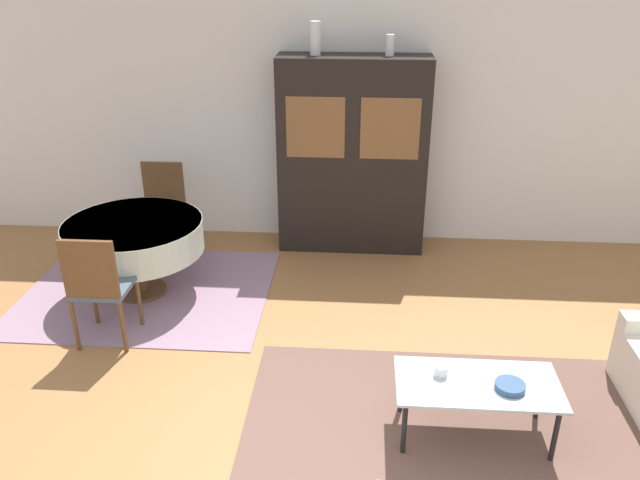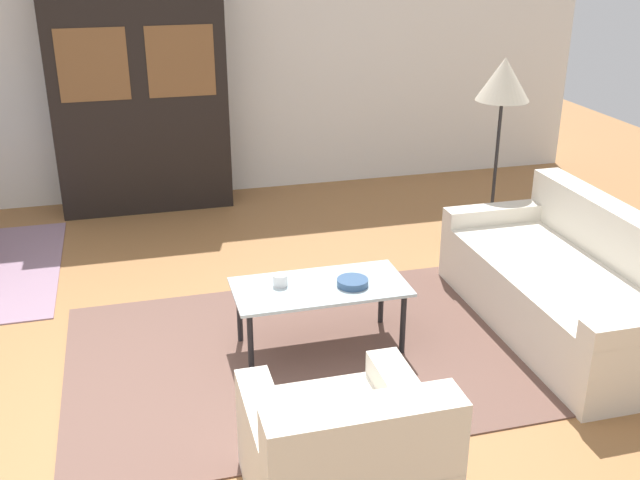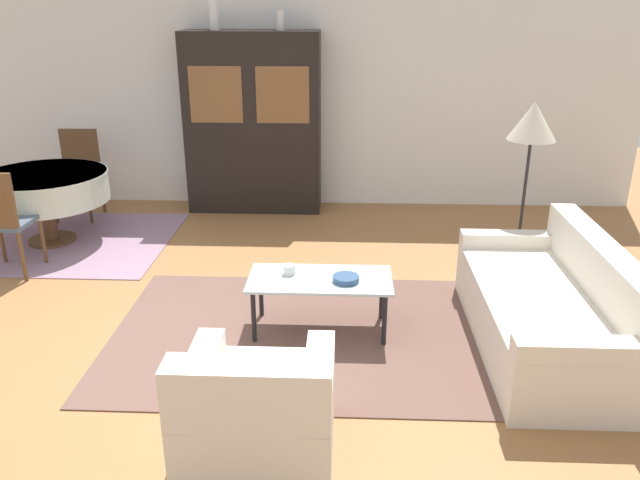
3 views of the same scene
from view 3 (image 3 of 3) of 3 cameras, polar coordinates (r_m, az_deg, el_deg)
The scene contains 16 objects.
ground_plane at distance 4.85m, azimuth -16.22°, elevation -9.48°, with size 14.00×14.00×0.00m, color #9E6B3D.
wall_back at distance 7.78m, azimuth -8.95°, elevation 13.11°, with size 10.00×0.06×2.70m.
area_rug at distance 4.84m, azimuth -1.60°, elevation -8.57°, with size 2.90×2.03×0.01m.
dining_rug at distance 7.18m, azimuth -22.80°, elevation -0.10°, with size 2.35×1.88×0.01m.
couch at distance 4.85m, azimuth 20.42°, elevation -6.12°, with size 0.94×1.96×0.80m.
armchair at distance 3.54m, azimuth -5.73°, elevation -15.45°, with size 0.82×0.84×0.77m.
coffee_table at distance 4.72m, azimuth 0.00°, elevation -3.98°, with size 1.08×0.53×0.43m.
display_cabinet at distance 7.49m, azimuth -6.11°, elevation 10.55°, with size 1.57×0.48×2.08m.
dining_table at distance 7.03m, azimuth -23.93°, elevation 4.40°, with size 1.29×1.29×0.74m.
dining_chair_near at distance 6.30m, azimuth -27.20°, elevation 1.91°, with size 0.44×0.44×1.00m.
dining_chair_far at distance 7.79m, azimuth -21.23°, elevation 6.14°, with size 0.44×0.44×1.00m.
floor_lamp at distance 5.81m, azimuth 18.84°, elevation 9.72°, with size 0.42×0.42×1.58m.
cup at distance 4.75m, azimuth -2.84°, elevation -2.71°, with size 0.09×0.09×0.08m.
bowl at distance 4.64m, azimuth 2.39°, elevation -3.56°, with size 0.20×0.20×0.04m.
vase_tall at distance 7.43m, azimuth -9.67°, elevation 19.64°, with size 0.10×0.10×0.32m.
vase_short at distance 7.32m, azimuth -3.64°, elevation 19.39°, with size 0.09×0.09×0.20m.
Camera 3 is at (1.51, -3.94, 2.40)m, focal length 35.00 mm.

